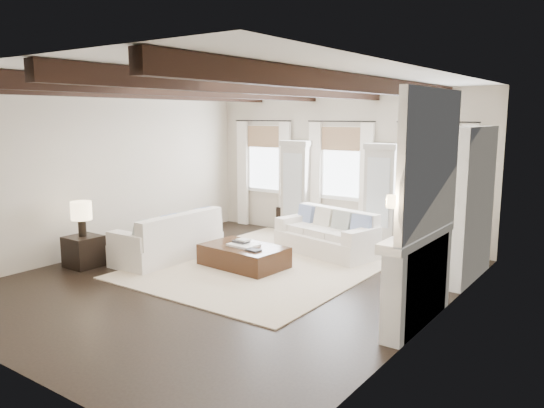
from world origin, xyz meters
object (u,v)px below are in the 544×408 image
Objects in this scene: sofa_left at (171,240)px; ottoman at (244,256)px; side_table_back at (287,219)px; sofa_back at (328,236)px; side_table_front at (84,251)px.

ottoman is (1.43, 0.41, -0.17)m from sofa_left.
ottoman is 2.66× the size of side_table_back.
ottoman is at bearing -69.85° from side_table_back.
ottoman is 3.20m from side_table_back.
sofa_back is at bearing 70.20° from ottoman.
sofa_left is at bearing -136.07° from sofa_back.
sofa_back is at bearing -35.34° from side_table_back.
sofa_left is 1.42× the size of ottoman.
side_table_back is (-1.10, 3.00, 0.08)m from ottoman.
sofa_left is 1.54m from side_table_front.
side_table_back is at bearing 114.31° from ottoman.
sofa_left reaches higher than sofa_back.
sofa_back is 2.27m from side_table_back.
side_table_back is (0.32, 3.41, -0.09)m from sofa_left.
ottoman is 2.86m from side_table_front.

